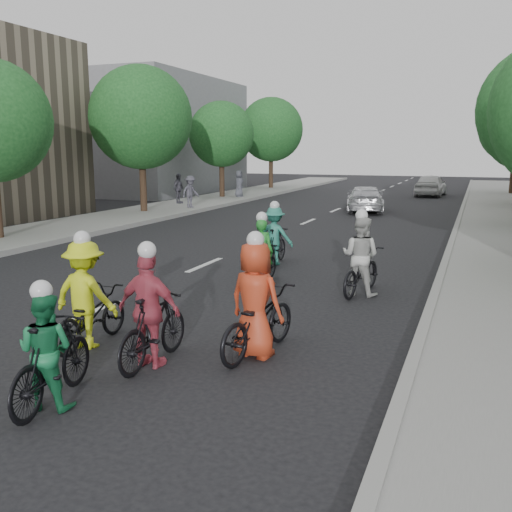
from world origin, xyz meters
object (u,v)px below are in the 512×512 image
Objects in this scene: cyclist_5 at (263,259)px; spectator_2 at (239,184)px; cyclist_0 at (257,313)px; spectator_0 at (190,192)px; cyclist_6 at (275,240)px; spectator_1 at (178,188)px; follow_car_lead at (365,199)px; follow_car_trail at (431,185)px; cyclist_3 at (88,304)px; cyclist_2 at (50,357)px; cyclist_4 at (152,320)px; cyclist_1 at (360,264)px.

cyclist_5 is 1.03× the size of spectator_2.
spectator_0 is (-10.62, 18.06, 0.29)m from cyclist_0.
cyclist_6 is 14.29m from spectator_0.
spectator_0 is at bearing -136.43° from spectator_1.
follow_car_trail reaches higher than follow_car_lead.
cyclist_5 is at bearing -101.66° from cyclist_3.
cyclist_2 is 1.06× the size of cyclist_6.
spectator_1 is (-1.66, 1.77, 0.01)m from spectator_0.
follow_car_lead is (-1.02, 21.72, -0.04)m from cyclist_4.
cyclist_2 is at bearing 91.40° from cyclist_6.
cyclist_6 is 14.16m from follow_car_lead.
cyclist_1 is at bearing 138.70° from cyclist_6.
cyclist_2 is at bearing -135.94° from spectator_0.
spectator_1 is at bearing 164.18° from spectator_2.
spectator_0 is at bearing -75.62° from cyclist_2.
cyclist_1 is at bearing -139.74° from spectator_1.
follow_car_trail is at bearing -16.78° from spectator_0.
cyclist_2 is at bearing 90.53° from follow_car_trail.
cyclist_3 is 1.11× the size of cyclist_5.
cyclist_3 reaches higher than follow_car_trail.
spectator_0 is (-9.37, 18.99, 0.28)m from cyclist_4.
cyclist_0 is at bearing 93.38° from follow_car_trail.
cyclist_1 is at bearing 94.89° from follow_car_trail.
follow_car_lead is (-0.22, 14.15, -0.03)m from cyclist_6.
spectator_2 reaches higher than spectator_1.
follow_car_lead is at bearing -69.57° from cyclist_1.
cyclist_3 reaches higher than cyclist_4.
spectator_0 is at bearing 6.68° from follow_car_lead.
cyclist_3 is 1.14× the size of spectator_2.
follow_car_trail is at bearing -112.92° from follow_car_lead.
cyclist_2 is (-2.44, -6.76, -0.04)m from cyclist_1.
follow_car_trail is (-0.01, 31.94, 0.07)m from cyclist_0.
cyclist_5 is (0.14, 6.93, -0.03)m from cyclist_2.
cyclist_6 is 1.08× the size of spectator_0.
spectator_0 is (-11.35, 13.80, 0.30)m from cyclist_1.
cyclist_4 reaches higher than spectator_2.
cyclist_4 is 0.43× the size of follow_car_trail.
cyclist_0 is 1.27× the size of spectator_1.
cyclist_1 reaches higher than cyclist_6.
follow_car_trail is 17.25m from spectator_1.
cyclist_2 is 1.13× the size of spectator_1.
cyclist_4 is 23.51m from spectator_1.
follow_car_lead is 2.67× the size of spectator_2.
cyclist_2 is at bearing -154.28° from spectator_1.
cyclist_3 is at bearing -12.26° from cyclist_4.
cyclist_0 is 1.19× the size of cyclist_6.
follow_car_lead is at bearing -51.27° from spectator_0.
spectator_1 is 5.43m from spectator_2.
follow_car_trail is (2.61, 32.54, 0.04)m from cyclist_3.
spectator_1 reaches higher than spectator_0.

